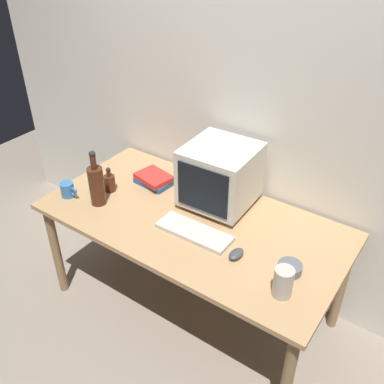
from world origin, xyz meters
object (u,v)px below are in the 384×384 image
(crt_monitor, at_px, (220,175))
(cd_spindle, at_px, (290,268))
(book_stack, at_px, (154,179))
(metal_canister, at_px, (283,282))
(computer_mouse, at_px, (236,254))
(keyboard, at_px, (194,232))
(bottle_short, at_px, (110,182))
(mug, at_px, (68,190))
(bottle_tall, at_px, (96,184))

(crt_monitor, xyz_separation_m, cd_spindle, (0.58, -0.29, -0.17))
(book_stack, xyz_separation_m, metal_canister, (1.06, -0.39, 0.04))
(book_stack, height_order, metal_canister, metal_canister)
(computer_mouse, bearing_deg, keyboard, 177.74)
(keyboard, height_order, metal_canister, metal_canister)
(metal_canister, bearing_deg, crt_monitor, 144.01)
(book_stack, bearing_deg, bottle_short, -129.22)
(keyboard, bearing_deg, book_stack, 151.20)
(book_stack, height_order, mug, mug)
(book_stack, xyz_separation_m, mug, (-0.34, -0.40, 0.01))
(cd_spindle, bearing_deg, book_stack, 167.19)
(book_stack, distance_m, cd_spindle, 1.06)
(mug, xyz_separation_m, metal_canister, (1.40, 0.01, 0.03))
(crt_monitor, relative_size, bottle_short, 2.47)
(crt_monitor, relative_size, mug, 3.34)
(keyboard, xyz_separation_m, computer_mouse, (0.28, -0.03, 0.01))
(mug, bearing_deg, crt_monitor, 30.28)
(computer_mouse, height_order, book_stack, book_stack)
(crt_monitor, bearing_deg, computer_mouse, -47.39)
(book_stack, distance_m, metal_canister, 1.13)
(bottle_short, xyz_separation_m, book_stack, (0.17, 0.21, -0.03))
(bottle_short, bearing_deg, mug, -130.60)
(computer_mouse, height_order, bottle_tall, bottle_tall)
(crt_monitor, height_order, bottle_tall, crt_monitor)
(crt_monitor, bearing_deg, mug, -149.72)
(cd_spindle, bearing_deg, bottle_short, 178.91)
(crt_monitor, xyz_separation_m, bottle_short, (-0.62, -0.27, -0.13))
(bottle_tall, distance_m, bottle_short, 0.16)
(keyboard, height_order, book_stack, book_stack)
(bottle_short, relative_size, book_stack, 0.67)
(computer_mouse, bearing_deg, cd_spindle, 15.60)
(keyboard, bearing_deg, cd_spindle, 2.16)
(book_stack, bearing_deg, cd_spindle, -12.81)
(bottle_short, bearing_deg, cd_spindle, -1.09)
(bottle_tall, distance_m, metal_canister, 1.20)
(crt_monitor, bearing_deg, book_stack, -172.86)
(computer_mouse, xyz_separation_m, mug, (-1.10, -0.11, 0.03))
(crt_monitor, bearing_deg, keyboard, -82.28)
(mug, height_order, metal_canister, metal_canister)
(computer_mouse, xyz_separation_m, metal_canister, (0.29, -0.10, 0.06))
(mug, bearing_deg, keyboard, 9.59)
(keyboard, height_order, bottle_tall, bottle_tall)
(mug, relative_size, cd_spindle, 1.00)
(keyboard, bearing_deg, metal_canister, -13.33)
(book_stack, bearing_deg, crt_monitor, 7.14)
(keyboard, distance_m, bottle_tall, 0.64)
(bottle_tall, bearing_deg, book_stack, 68.96)
(mug, distance_m, cd_spindle, 1.38)
(computer_mouse, xyz_separation_m, bottle_tall, (-0.90, -0.06, 0.11))
(metal_canister, bearing_deg, bottle_short, 171.81)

